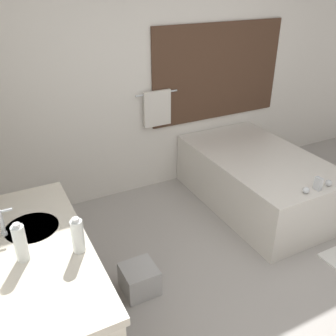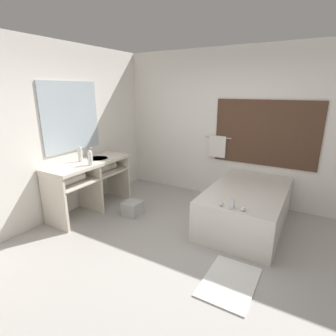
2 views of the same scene
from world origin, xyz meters
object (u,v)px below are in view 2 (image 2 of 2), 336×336
Objects in this scene: water_bottle_2 at (90,158)px; bathtub at (246,205)px; waste_bin at (133,208)px; water_bottle_1 at (80,154)px.

bathtub is at bearing 23.86° from water_bottle_2.
bathtub is 1.81m from waste_bin.
water_bottle_2 is (-2.19, -0.97, 0.66)m from bathtub.
bathtub is 2.73m from water_bottle_1.
water_bottle_2 is 0.84× the size of waste_bin.
bathtub is 2.49m from water_bottle_2.
water_bottle_1 reaches higher than water_bottle_2.
water_bottle_2 is at bearing -145.24° from waste_bin.
water_bottle_1 is at bearing -161.06° from waste_bin.
water_bottle_2 is (0.30, -0.07, -0.01)m from water_bottle_1.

